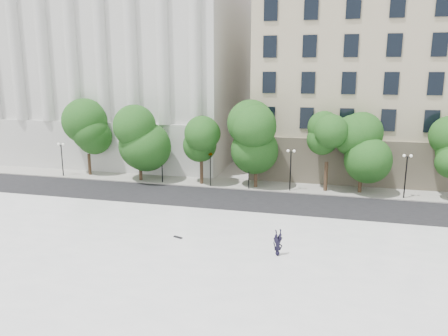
# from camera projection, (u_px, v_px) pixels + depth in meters

# --- Properties ---
(ground) EXTENTS (160.00, 160.00, 0.00)m
(ground) POSITION_uv_depth(u_px,v_px,m) (126.00, 292.00, 24.23)
(ground) COLOR #ABA9A2
(ground) RESTS_ON ground
(plaza) EXTENTS (44.00, 22.00, 0.45)m
(plaza) POSITION_uv_depth(u_px,v_px,m) (148.00, 265.00, 27.02)
(plaza) COLOR white
(plaza) RESTS_ON ground
(street) EXTENTS (60.00, 8.00, 0.02)m
(street) POSITION_uv_depth(u_px,v_px,m) (213.00, 200.00, 41.25)
(street) COLOR black
(street) RESTS_ON ground
(far_sidewalk) EXTENTS (60.00, 4.00, 0.12)m
(far_sidewalk) POSITION_uv_depth(u_px,v_px,m) (227.00, 183.00, 46.92)
(far_sidewalk) COLOR #AFACA1
(far_sidewalk) RESTS_ON ground
(building_west) EXTENTS (31.50, 27.65, 25.60)m
(building_west) POSITION_uv_depth(u_px,v_px,m) (135.00, 63.00, 61.86)
(building_west) COLOR beige
(building_west) RESTS_ON ground
(building_east) EXTENTS (36.00, 26.15, 23.00)m
(building_east) POSITION_uv_depth(u_px,v_px,m) (413.00, 77.00, 53.85)
(building_east) COLOR tan
(building_east) RESTS_ON ground
(traffic_light_west) EXTENTS (0.75, 1.67, 4.16)m
(traffic_light_west) POSITION_uv_depth(u_px,v_px,m) (210.00, 153.00, 44.85)
(traffic_light_west) COLOR black
(traffic_light_west) RESTS_ON ground
(traffic_light_east) EXTENTS (0.62, 1.78, 4.20)m
(traffic_light_east) POSITION_uv_depth(u_px,v_px,m) (249.00, 154.00, 43.88)
(traffic_light_east) COLOR black
(traffic_light_east) RESTS_ON ground
(person_lying) EXTENTS (1.35, 1.83, 0.47)m
(person_lying) POSITION_uv_depth(u_px,v_px,m) (278.00, 252.00, 27.87)
(person_lying) COLOR black
(person_lying) RESTS_ON plaza
(skateboard) EXTENTS (0.73, 0.43, 0.07)m
(skateboard) POSITION_uv_depth(u_px,v_px,m) (178.00, 237.00, 30.80)
(skateboard) COLOR black
(skateboard) RESTS_ON plaza
(street_trees) EXTENTS (42.38, 5.32, 7.52)m
(street_trees) POSITION_uv_depth(u_px,v_px,m) (235.00, 140.00, 45.05)
(street_trees) COLOR #382619
(street_trees) RESTS_ON ground
(lamp_posts) EXTENTS (37.50, 0.28, 4.50)m
(lamp_posts) POSITION_uv_depth(u_px,v_px,m) (223.00, 160.00, 44.99)
(lamp_posts) COLOR black
(lamp_posts) RESTS_ON ground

